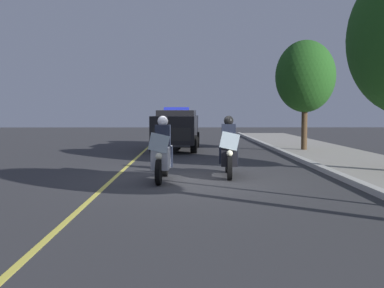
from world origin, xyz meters
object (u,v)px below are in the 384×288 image
police_motorcycle_lead_right (229,152)px  tree_far_back (305,77)px  police_motorcycle_lead_left (162,154)px  police_suv (176,128)px

police_motorcycle_lead_right → tree_far_back: (-7.69, 4.19, 2.73)m
police_motorcycle_lead_left → police_suv: (-9.36, 0.16, 0.37)m
police_motorcycle_lead_left → tree_far_back: bearing=144.5°
police_suv → police_motorcycle_lead_left: bearing=-0.9°
police_suv → police_motorcycle_lead_right: bearing=11.2°
police_motorcycle_lead_right → police_suv: bearing=-168.8°
police_motorcycle_lead_right → police_suv: police_suv is taller
police_motorcycle_lead_left → tree_far_back: (-8.45, 6.04, 2.73)m
police_suv → tree_far_back: (0.91, 5.88, 2.36)m
police_motorcycle_lead_left → police_motorcycle_lead_right: 2.00m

